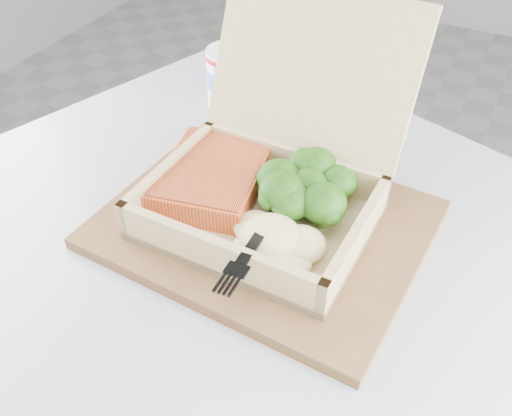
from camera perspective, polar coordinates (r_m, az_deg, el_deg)
The scene contains 10 objects.
floor at distance 1.38m, azimuth 18.56°, elevation -17.63°, with size 4.00×4.00×0.00m, color #949499.
cafe_table at distance 0.74m, azimuth -2.77°, elevation -14.16°, with size 0.94×0.94×0.71m.
serving_tray at distance 0.62m, azimuth 0.89°, elevation -1.63°, with size 0.33×0.26×0.01m, color brown.
takeout_container at distance 0.61m, azimuth 2.07°, elevation 4.39°, with size 0.23×0.26×0.20m.
salmon_fillet at distance 0.63m, azimuth -4.33°, elevation 3.10°, with size 0.11×0.14×0.03m, color #D25F29.
broccoli_pile at distance 0.61m, azimuth 5.23°, elevation 1.69°, with size 0.11×0.11×0.04m, color #2D6817, non-canonical shape.
mashed_potatoes at distance 0.56m, azimuth 1.43°, elevation -2.95°, with size 0.10×0.09×0.03m, color #F5E39E.
plastic_fork at distance 0.55m, azimuth 1.22°, elevation -1.29°, with size 0.03×0.15×0.01m.
paper_cup at distance 0.81m, azimuth -2.52°, elevation 12.96°, with size 0.07×0.07×0.09m.
receipt at distance 0.76m, azimuth 10.61°, elevation 5.90°, with size 0.07×0.13×0.00m, color white.
Camera 1 is at (-0.07, -0.79, 1.14)m, focal length 40.00 mm.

